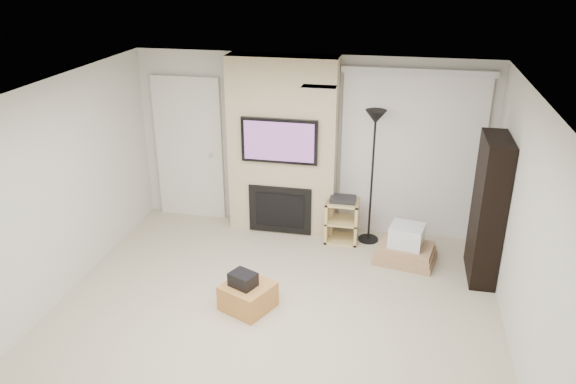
% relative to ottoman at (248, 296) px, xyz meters
% --- Properties ---
extents(floor, '(5.00, 5.50, 0.00)m').
position_rel_ottoman_xyz_m(floor, '(0.31, -0.46, -0.15)').
color(floor, '#C0B496').
rests_on(floor, ground).
extents(ceiling, '(5.00, 5.50, 0.00)m').
position_rel_ottoman_xyz_m(ceiling, '(0.31, -0.46, 2.35)').
color(ceiling, white).
rests_on(ceiling, wall_back).
extents(wall_back, '(5.00, 0.00, 2.50)m').
position_rel_ottoman_xyz_m(wall_back, '(0.31, 2.29, 1.10)').
color(wall_back, silver).
rests_on(wall_back, ground).
extents(wall_left, '(0.00, 5.50, 2.50)m').
position_rel_ottoman_xyz_m(wall_left, '(-2.19, -0.46, 1.10)').
color(wall_left, silver).
rests_on(wall_left, ground).
extents(wall_right, '(0.00, 5.50, 2.50)m').
position_rel_ottoman_xyz_m(wall_right, '(2.81, -0.46, 1.10)').
color(wall_right, silver).
rests_on(wall_right, ground).
extents(hvac_vent, '(0.35, 0.18, 0.01)m').
position_rel_ottoman_xyz_m(hvac_vent, '(0.71, 0.34, 2.35)').
color(hvac_vent, silver).
rests_on(hvac_vent, ceiling).
extents(ottoman, '(0.66, 0.66, 0.30)m').
position_rel_ottoman_xyz_m(ottoman, '(0.00, 0.00, 0.00)').
color(ottoman, '#B77839').
rests_on(ottoman, floor).
extents(black_bag, '(0.35, 0.32, 0.16)m').
position_rel_ottoman_xyz_m(black_bag, '(-0.04, -0.02, 0.23)').
color(black_bag, black).
rests_on(black_bag, ottoman).
extents(fireplace_wall, '(1.50, 0.47, 2.50)m').
position_rel_ottoman_xyz_m(fireplace_wall, '(-0.04, 2.08, 1.09)').
color(fireplace_wall, '#C6B38A').
rests_on(fireplace_wall, floor).
extents(entry_door, '(1.02, 0.11, 2.14)m').
position_rel_ottoman_xyz_m(entry_door, '(-1.49, 2.26, 0.90)').
color(entry_door, silver).
rests_on(entry_door, floor).
extents(vertical_blinds, '(1.98, 0.10, 2.37)m').
position_rel_ottoman_xyz_m(vertical_blinds, '(1.71, 2.24, 1.12)').
color(vertical_blinds, silver).
rests_on(vertical_blinds, floor).
extents(floor_lamp, '(0.28, 0.28, 1.88)m').
position_rel_ottoman_xyz_m(floor_lamp, '(1.22, 1.92, 1.33)').
color(floor_lamp, black).
rests_on(floor_lamp, floor).
extents(av_stand, '(0.45, 0.38, 0.66)m').
position_rel_ottoman_xyz_m(av_stand, '(0.85, 1.85, 0.20)').
color(av_stand, '#D7B972').
rests_on(av_stand, floor).
extents(box_stack, '(0.85, 0.71, 0.51)m').
position_rel_ottoman_xyz_m(box_stack, '(1.73, 1.44, 0.04)').
color(box_stack, tan).
rests_on(box_stack, floor).
extents(bookshelf, '(0.30, 0.80, 1.80)m').
position_rel_ottoman_xyz_m(bookshelf, '(2.65, 1.27, 0.75)').
color(bookshelf, black).
rests_on(bookshelf, floor).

